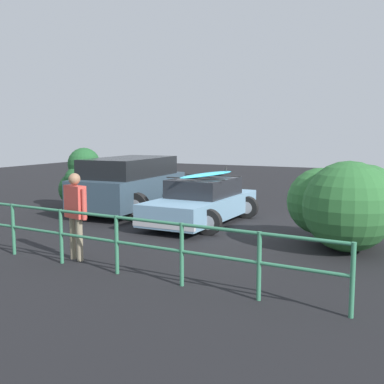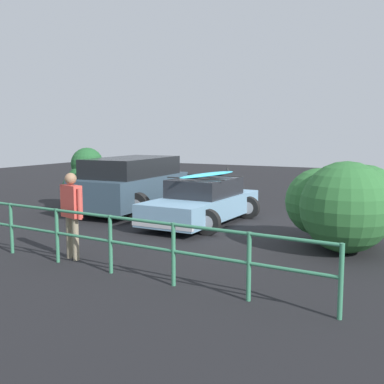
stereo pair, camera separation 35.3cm
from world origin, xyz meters
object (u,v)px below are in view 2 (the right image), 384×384
(suv_car, at_px, (132,184))
(person_bystander, at_px, (72,208))
(bush_near_left, at_px, (344,207))
(bush_near_right, at_px, (88,182))
(sedan_car, at_px, (203,202))

(suv_car, xyz_separation_m, person_bystander, (-2.21, 5.32, 0.14))
(bush_near_left, height_order, bush_near_right, bush_near_right)
(suv_car, height_order, bush_near_left, bush_near_left)
(person_bystander, height_order, bush_near_left, bush_near_left)
(sedan_car, xyz_separation_m, suv_car, (2.83, -0.67, 0.30))
(sedan_car, distance_m, bush_near_left, 4.22)
(sedan_car, bearing_deg, suv_car, -13.26)
(sedan_car, bearing_deg, bush_near_left, 163.71)
(bush_near_right, bearing_deg, bush_near_left, 169.29)
(person_bystander, xyz_separation_m, bush_near_right, (3.79, -5.07, -0.15))
(suv_car, distance_m, bush_near_left, 7.11)
(suv_car, distance_m, bush_near_right, 1.60)
(person_bystander, relative_size, bush_near_right, 0.86)
(bush_near_left, relative_size, bush_near_right, 1.32)
(suv_car, xyz_separation_m, bush_near_right, (1.58, 0.25, -0.01))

